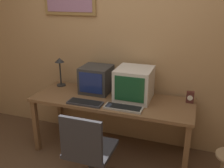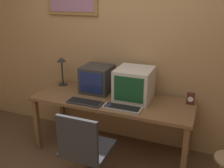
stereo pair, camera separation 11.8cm
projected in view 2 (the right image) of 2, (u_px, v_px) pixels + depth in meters
name	position (u px, v px, depth m)	size (l,w,h in m)	color
wall_back	(124.00, 43.00, 3.08)	(8.00, 0.08, 2.60)	tan
desk	(112.00, 104.00, 2.95)	(1.89, 0.67, 0.72)	brown
monitor_left	(97.00, 79.00, 3.10)	(0.36, 0.35, 0.33)	#333333
monitor_right	(134.00, 84.00, 2.86)	(0.40, 0.42, 0.37)	beige
keyboard_main	(85.00, 102.00, 2.81)	(0.40, 0.15, 0.03)	#333338
keyboard_side	(122.00, 108.00, 2.67)	(0.41, 0.15, 0.03)	#A8A399
mouse_near_keyboard	(108.00, 106.00, 2.71)	(0.06, 0.11, 0.04)	#282D3D
desk_clock	(191.00, 98.00, 2.77)	(0.08, 0.05, 0.13)	#4C231E
desk_lamp	(62.00, 65.00, 3.29)	(0.12, 0.12, 0.38)	black
office_chair	(86.00, 157.00, 2.42)	(0.46, 0.46, 0.88)	black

